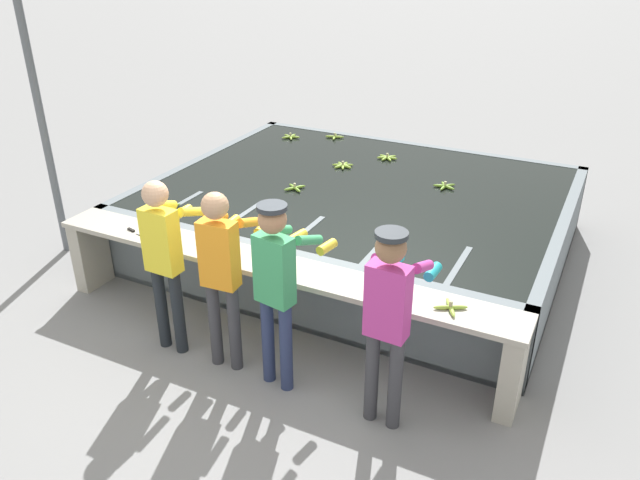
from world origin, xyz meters
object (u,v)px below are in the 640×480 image
at_px(worker_3, 389,311).
at_px(banana_bunch_floating_5, 445,186).
at_px(banana_bunch_ledge_0, 450,307).
at_px(banana_bunch_floating_1, 335,137).
at_px(banana_bunch_floating_2, 291,137).
at_px(support_post_left, 42,124).
at_px(worker_0, 165,251).
at_px(worker_1, 222,265).
at_px(banana_bunch_floating_4, 295,188).
at_px(banana_bunch_floating_3, 387,157).
at_px(knife_0, 135,232).
at_px(banana_bunch_floating_6, 169,207).
at_px(banana_bunch_floating_0, 343,165).
at_px(worker_2, 277,279).

bearing_deg(worker_3, banana_bunch_floating_5, 98.68).
distance_m(worker_3, banana_bunch_ledge_0, 0.66).
bearing_deg(banana_bunch_floating_5, banana_bunch_floating_1, 149.45).
bearing_deg(banana_bunch_floating_2, banana_bunch_floating_5, -19.11).
height_order(banana_bunch_floating_1, support_post_left, support_post_left).
relative_size(worker_0, worker_1, 1.00).
bearing_deg(banana_bunch_floating_1, worker_3, -59.91).
bearing_deg(worker_1, banana_bunch_floating_5, 70.88).
height_order(banana_bunch_floating_2, banana_bunch_floating_4, same).
bearing_deg(banana_bunch_floating_5, banana_bunch_floating_3, 146.08).
bearing_deg(knife_0, banana_bunch_floating_3, 66.19).
height_order(worker_3, banana_bunch_floating_3, worker_3).
bearing_deg(banana_bunch_floating_3, banana_bunch_floating_6, -120.11).
bearing_deg(worker_1, banana_bunch_floating_3, 88.93).
distance_m(banana_bunch_floating_1, support_post_left, 3.98).
bearing_deg(support_post_left, banana_bunch_floating_0, 38.31).
bearing_deg(banana_bunch_floating_5, banana_bunch_floating_2, 160.89).
height_order(banana_bunch_floating_5, banana_bunch_floating_6, same).
relative_size(worker_2, worker_3, 1.00).
distance_m(banana_bunch_floating_1, knife_0, 3.84).
bearing_deg(banana_bunch_floating_4, worker_0, -92.35).
distance_m(worker_1, banana_bunch_floating_5, 3.25).
distance_m(worker_0, worker_1, 0.60).
xyz_separation_m(banana_bunch_floating_0, banana_bunch_floating_5, (1.39, -0.11, 0.00)).
distance_m(worker_1, banana_bunch_floating_3, 3.74).
bearing_deg(support_post_left, banana_bunch_floating_2, 62.39).
height_order(banana_bunch_floating_1, banana_bunch_floating_5, same).
xyz_separation_m(worker_0, banana_bunch_floating_3, (0.67, 3.75, -0.17)).
bearing_deg(banana_bunch_floating_3, banana_bunch_ledge_0, -60.98).
relative_size(banana_bunch_floating_0, knife_0, 0.81).
height_order(banana_bunch_floating_2, banana_bunch_floating_3, same).
distance_m(worker_0, banana_bunch_floating_5, 3.50).
xyz_separation_m(worker_2, knife_0, (-1.94, 0.47, -0.20)).
height_order(banana_bunch_floating_1, banana_bunch_floating_2, same).
relative_size(worker_0, support_post_left, 0.53).
height_order(banana_bunch_floating_6, knife_0, banana_bunch_floating_6).
height_order(worker_2, worker_3, worker_2).
xyz_separation_m(worker_1, banana_bunch_floating_0, (-0.33, 3.18, -0.17)).
relative_size(worker_1, support_post_left, 0.53).
xyz_separation_m(worker_1, support_post_left, (-3.10, 0.99, 0.58)).
xyz_separation_m(banana_bunch_ledge_0, knife_0, (-3.25, -0.04, -0.01)).
relative_size(banana_bunch_floating_1, banana_bunch_ledge_0, 1.05).
height_order(banana_bunch_floating_5, banana_bunch_ledge_0, banana_bunch_ledge_0).
bearing_deg(banana_bunch_floating_0, worker_0, -94.84).
relative_size(banana_bunch_floating_1, knife_0, 0.80).
distance_m(banana_bunch_floating_0, support_post_left, 3.61).
xyz_separation_m(banana_bunch_floating_1, banana_bunch_floating_5, (2.02, -1.19, -0.00)).
height_order(banana_bunch_floating_6, support_post_left, support_post_left).
bearing_deg(worker_2, banana_bunch_floating_3, 97.41).
xyz_separation_m(banana_bunch_floating_0, banana_bunch_ledge_0, (2.20, -2.69, 0.00)).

